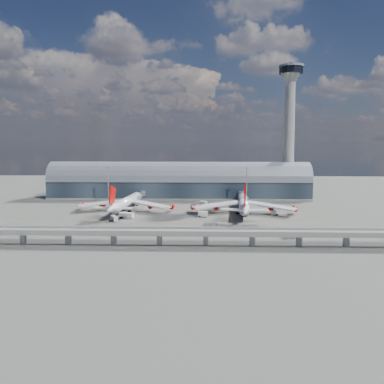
{
  "coord_description": "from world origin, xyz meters",
  "views": [
    {
      "loc": [
        18.74,
        -211.89,
        45.58
      ],
      "look_at": [
        12.1,
        10.0,
        14.0
      ],
      "focal_mm": 35.0,
      "sensor_mm": 36.0,
      "label": 1
    }
  ],
  "objects_px": {
    "airliner_right": "(243,205)",
    "cargo_train_1": "(292,236)",
    "floodlight_mast_left": "(108,183)",
    "service_truck_0": "(114,219)",
    "airliner_left": "(125,202)",
    "service_truck_5": "(203,203)",
    "floodlight_mast_right": "(247,184)",
    "cargo_train_2": "(219,228)",
    "control_tower": "(289,131)",
    "service_truck_2": "(126,215)",
    "service_truck_3": "(275,212)",
    "service_truck_4": "(273,213)",
    "cargo_train_0": "(210,224)",
    "service_truck_1": "(203,214)"
  },
  "relations": [
    {
      "from": "floodlight_mast_left",
      "to": "service_truck_2",
      "type": "xyz_separation_m",
      "value": [
        24.29,
        -55.28,
        -11.97
      ]
    },
    {
      "from": "control_tower",
      "to": "airliner_right",
      "type": "relative_size",
      "value": 1.5
    },
    {
      "from": "service_truck_2",
      "to": "service_truck_5",
      "type": "distance_m",
      "value": 63.29
    },
    {
      "from": "control_tower",
      "to": "service_truck_4",
      "type": "distance_m",
      "value": 91.02
    },
    {
      "from": "cargo_train_2",
      "to": "service_truck_4",
      "type": "bearing_deg",
      "value": -48.29
    },
    {
      "from": "airliner_left",
      "to": "service_truck_5",
      "type": "distance_m",
      "value": 55.27
    },
    {
      "from": "floodlight_mast_left",
      "to": "service_truck_2",
      "type": "distance_m",
      "value": 61.56
    },
    {
      "from": "service_truck_4",
      "to": "cargo_train_1",
      "type": "height_order",
      "value": "service_truck_4"
    },
    {
      "from": "cargo_train_0",
      "to": "service_truck_2",
      "type": "bearing_deg",
      "value": 63.09
    },
    {
      "from": "service_truck_0",
      "to": "cargo_train_0",
      "type": "relative_size",
      "value": 0.97
    },
    {
      "from": "control_tower",
      "to": "service_truck_2",
      "type": "xyz_separation_m",
      "value": [
        -110.71,
        -83.28,
        -49.97
      ]
    },
    {
      "from": "control_tower",
      "to": "floodlight_mast_left",
      "type": "height_order",
      "value": "control_tower"
    },
    {
      "from": "control_tower",
      "to": "cargo_train_2",
      "type": "relative_size",
      "value": 14.49
    },
    {
      "from": "service_truck_2",
      "to": "service_truck_5",
      "type": "height_order",
      "value": "service_truck_2"
    },
    {
      "from": "service_truck_2",
      "to": "airliner_right",
      "type": "bearing_deg",
      "value": -58.56
    },
    {
      "from": "floodlight_mast_right",
      "to": "service_truck_0",
      "type": "distance_m",
      "value": 103.57
    },
    {
      "from": "service_truck_3",
      "to": "service_truck_5",
      "type": "distance_m",
      "value": 54.27
    },
    {
      "from": "service_truck_0",
      "to": "service_truck_2",
      "type": "bearing_deg",
      "value": 26.81
    },
    {
      "from": "cargo_train_2",
      "to": "airliner_left",
      "type": "bearing_deg",
      "value": 45.74
    },
    {
      "from": "floodlight_mast_right",
      "to": "airliner_right",
      "type": "relative_size",
      "value": 0.37
    },
    {
      "from": "floodlight_mast_left",
      "to": "service_truck_0",
      "type": "xyz_separation_m",
      "value": [
        19.07,
        -63.46,
        -12.19
      ]
    },
    {
      "from": "service_truck_2",
      "to": "cargo_train_2",
      "type": "bearing_deg",
      "value": -97.09
    },
    {
      "from": "floodlight_mast_right",
      "to": "airliner_right",
      "type": "xyz_separation_m",
      "value": [
        -6.48,
        -39.92,
        -7.98
      ]
    },
    {
      "from": "airliner_left",
      "to": "service_truck_4",
      "type": "relative_size",
      "value": 14.41
    },
    {
      "from": "service_truck_3",
      "to": "service_truck_1",
      "type": "bearing_deg",
      "value": -150.91
    },
    {
      "from": "cargo_train_2",
      "to": "service_truck_2",
      "type": "bearing_deg",
      "value": 58.49
    },
    {
      "from": "control_tower",
      "to": "service_truck_1",
      "type": "height_order",
      "value": "control_tower"
    },
    {
      "from": "airliner_left",
      "to": "service_truck_5",
      "type": "relative_size",
      "value": 11.7
    },
    {
      "from": "control_tower",
      "to": "service_truck_0",
      "type": "xyz_separation_m",
      "value": [
        -115.93,
        -91.46,
        -50.19
      ]
    },
    {
      "from": "service_truck_2",
      "to": "service_truck_4",
      "type": "distance_m",
      "value": 87.45
    },
    {
      "from": "floodlight_mast_right",
      "to": "service_truck_5",
      "type": "relative_size",
      "value": 4.59
    },
    {
      "from": "airliner_left",
      "to": "cargo_train_0",
      "type": "xyz_separation_m",
      "value": [
        52.99,
        -37.75,
        -4.88
      ]
    },
    {
      "from": "service_truck_2",
      "to": "control_tower",
      "type": "bearing_deg",
      "value": -34.12
    },
    {
      "from": "floodlight_mast_right",
      "to": "cargo_train_2",
      "type": "relative_size",
      "value": 3.61
    },
    {
      "from": "control_tower",
      "to": "service_truck_5",
      "type": "distance_m",
      "value": 91.48
    },
    {
      "from": "service_truck_2",
      "to": "service_truck_3",
      "type": "xyz_separation_m",
      "value": [
        88.1,
        12.36,
        -0.27
      ]
    },
    {
      "from": "airliner_right",
      "to": "service_truck_1",
      "type": "relative_size",
      "value": 12.41
    },
    {
      "from": "control_tower",
      "to": "floodlight_mast_right",
      "type": "xyz_separation_m",
      "value": [
        -35.0,
        -28.0,
        -38.0
      ]
    },
    {
      "from": "airliner_left",
      "to": "service_truck_4",
      "type": "height_order",
      "value": "airliner_left"
    },
    {
      "from": "service_truck_0",
      "to": "service_truck_2",
      "type": "distance_m",
      "value": 9.71
    },
    {
      "from": "service_truck_3",
      "to": "service_truck_5",
      "type": "xyz_separation_m",
      "value": [
        -43.45,
        32.5,
        -0.03
      ]
    },
    {
      "from": "floodlight_mast_left",
      "to": "cargo_train_2",
      "type": "height_order",
      "value": "floodlight_mast_left"
    },
    {
      "from": "service_truck_1",
      "to": "service_truck_2",
      "type": "xyz_separation_m",
      "value": [
        -44.38,
        -4.68,
        0.09
      ]
    },
    {
      "from": "control_tower",
      "to": "service_truck_2",
      "type": "bearing_deg",
      "value": -143.05
    },
    {
      "from": "floodlight_mast_right",
      "to": "cargo_train_1",
      "type": "relative_size",
      "value": 3.1
    },
    {
      "from": "floodlight_mast_left",
      "to": "service_truck_5",
      "type": "height_order",
      "value": "floodlight_mast_left"
    },
    {
      "from": "airliner_right",
      "to": "cargo_train_1",
      "type": "height_order",
      "value": "airliner_right"
    },
    {
      "from": "floodlight_mast_right",
      "to": "service_truck_1",
      "type": "bearing_deg",
      "value": -121.76
    },
    {
      "from": "service_truck_4",
      "to": "service_truck_5",
      "type": "distance_m",
      "value": 53.78
    },
    {
      "from": "floodlight_mast_left",
      "to": "cargo_train_1",
      "type": "bearing_deg",
      "value": -41.6
    }
  ]
}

